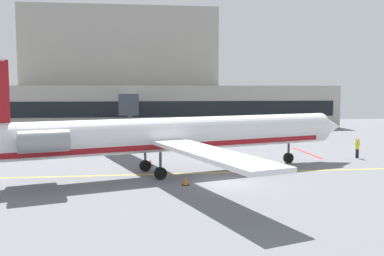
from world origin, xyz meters
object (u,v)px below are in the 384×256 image
object	(u,v)px
regional_jet	(164,135)
belt_loader	(194,140)
pushback_tractor	(118,132)
baggage_tug	(63,143)
marshaller	(357,148)

from	to	relation	value
regional_jet	belt_loader	xyz separation A→B (m)	(4.08, 13.74, -2.10)
regional_jet	belt_loader	bearing A→B (deg)	73.47
pushback_tractor	baggage_tug	bearing A→B (deg)	-117.10
regional_jet	baggage_tug	bearing A→B (deg)	126.52
belt_loader	regional_jet	bearing A→B (deg)	-106.53
belt_loader	marshaller	distance (m)	16.78
pushback_tractor	marshaller	distance (m)	29.40
regional_jet	pushback_tractor	size ratio (longest dim) A/B	8.19
pushback_tractor	belt_loader	size ratio (longest dim) A/B	1.03
belt_loader	marshaller	world-z (taller)	belt_loader
baggage_tug	regional_jet	bearing A→B (deg)	-53.48
pushback_tractor	belt_loader	bearing A→B (deg)	-48.40
regional_jet	baggage_tug	xyz separation A→B (m)	(-9.81, 13.24, -2.11)
baggage_tug	belt_loader	world-z (taller)	baggage_tug
pushback_tractor	belt_loader	world-z (taller)	pushback_tractor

